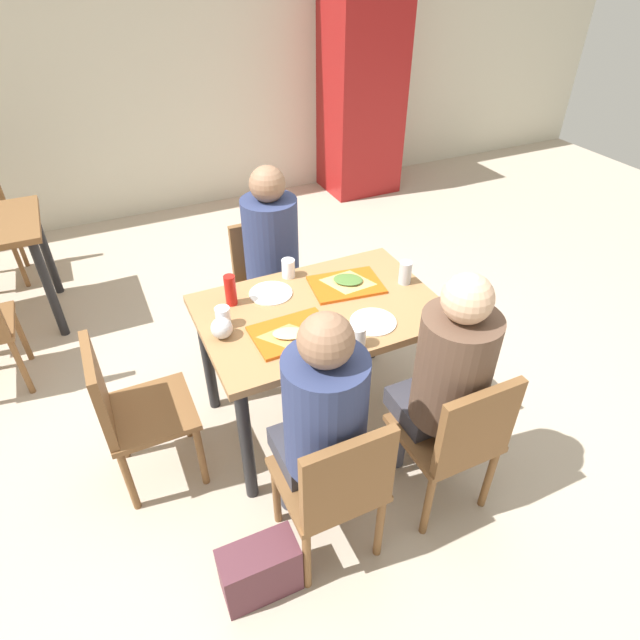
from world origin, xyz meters
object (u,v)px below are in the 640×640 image
(person_in_brown_jacket, at_px, (446,374))
(tray_red_far, at_px, (346,285))
(condiment_bottle, at_px, (230,290))
(soda_can, at_px, (405,273))
(person_in_red, at_px, (321,418))
(drink_fridge, at_px, (361,94))
(chair_near_left, at_px, (336,485))
(chair_left_end, at_px, (129,408))
(chair_near_right, at_px, (457,436))
(chair_far_side, at_px, (268,278))
(tray_red_near, at_px, (292,333))
(pizza_slice_b, at_px, (348,281))
(handbag, at_px, (260,570))
(main_table, at_px, (320,324))
(foil_bundle, at_px, (222,328))
(paper_plate_center, at_px, (271,293))
(plastic_cup_c, at_px, (223,317))
(plastic_cup_a, at_px, (288,268))
(pizza_slice_a, at_px, (289,334))
(paper_plate_near_edge, at_px, (373,322))
(person_far_side, at_px, (274,254))
(plastic_cup_b, at_px, (358,336))

(person_in_brown_jacket, distance_m, tray_red_far, 0.76)
(condiment_bottle, bearing_deg, soda_can, -12.60)
(person_in_red, distance_m, drink_fridge, 4.06)
(chair_near_left, bearing_deg, chair_left_end, 131.07)
(chair_near_right, bearing_deg, chair_far_side, 100.67)
(chair_near_right, distance_m, tray_red_near, 0.86)
(pizza_slice_b, height_order, soda_can, soda_can)
(person_in_red, relative_size, condiment_bottle, 7.78)
(handbag, bearing_deg, main_table, 50.96)
(foil_bundle, bearing_deg, pizza_slice_b, 11.53)
(paper_plate_center, bearing_deg, plastic_cup_c, -151.79)
(plastic_cup_a, bearing_deg, main_table, -84.99)
(pizza_slice_b, height_order, drink_fridge, drink_fridge)
(chair_near_left, xyz_separation_m, tray_red_far, (0.50, 0.90, 0.28))
(chair_near_left, relative_size, tray_red_far, 2.32)
(pizza_slice_a, xyz_separation_m, pizza_slice_b, (0.45, 0.29, 0.00))
(paper_plate_center, relative_size, plastic_cup_a, 2.20)
(main_table, distance_m, pizza_slice_b, 0.28)
(chair_near_left, distance_m, tray_red_near, 0.70)
(paper_plate_near_edge, bearing_deg, foil_bundle, 163.75)
(chair_near_right, height_order, pizza_slice_b, chair_near_right)
(person_in_red, xyz_separation_m, paper_plate_center, (0.12, 0.85, 0.03))
(tray_red_near, relative_size, pizza_slice_b, 1.31)
(person_far_side, xyz_separation_m, paper_plate_center, (-0.18, -0.42, 0.03))
(pizza_slice_b, bearing_deg, chair_near_right, -85.37)
(chair_left_end, xyz_separation_m, tray_red_near, (0.77, -0.14, 0.28))
(main_table, distance_m, drink_fridge, 3.37)
(chair_near_right, bearing_deg, person_far_side, 101.70)
(plastic_cup_b, bearing_deg, handbag, -145.68)
(person_far_side, xyz_separation_m, pizza_slice_b, (0.22, -0.51, 0.05))
(plastic_cup_b, height_order, plastic_cup_c, same)
(main_table, relative_size, handbag, 3.66)
(paper_plate_near_edge, distance_m, drink_fridge, 3.47)
(plastic_cup_c, bearing_deg, tray_red_near, -36.69)
(handbag, bearing_deg, chair_near_left, 2.56)
(tray_red_near, bearing_deg, pizza_slice_a, -135.04)
(tray_red_near, distance_m, soda_can, 0.72)
(person_in_brown_jacket, bearing_deg, chair_far_side, 101.70)
(paper_plate_center, relative_size, drink_fridge, 0.12)
(plastic_cup_b, height_order, drink_fridge, drink_fridge)
(person_in_brown_jacket, distance_m, drink_fridge, 3.80)
(pizza_slice_a, height_order, handbag, pizza_slice_a)
(pizza_slice_a, relative_size, soda_can, 2.03)
(foil_bundle, bearing_deg, chair_far_side, 58.00)
(chair_left_end, bearing_deg, paper_plate_center, 15.22)
(paper_plate_center, bearing_deg, drink_fridge, 53.40)
(paper_plate_center, relative_size, handbag, 0.69)
(person_in_red, bearing_deg, plastic_cup_c, 104.17)
(tray_red_far, relative_size, drink_fridge, 0.19)
(paper_plate_center, height_order, paper_plate_near_edge, same)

